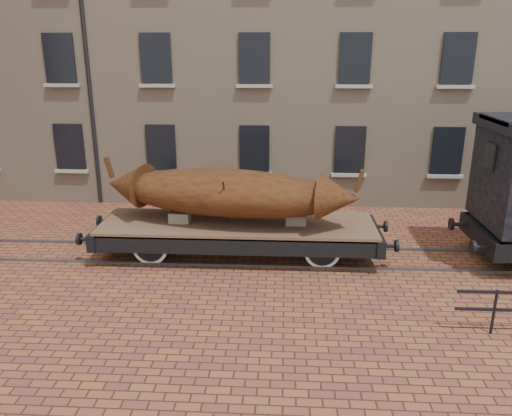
{
  "coord_description": "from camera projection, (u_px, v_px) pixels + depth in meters",
  "views": [
    {
      "loc": [
        -1.39,
        -13.24,
        5.68
      ],
      "look_at": [
        -2.19,
        0.5,
        1.3
      ],
      "focal_mm": 35.0,
      "sensor_mm": 36.0,
      "label": 1
    }
  ],
  "objects": [
    {
      "name": "iron_boat",
      "position": [
        228.0,
        192.0,
        13.83
      ],
      "size": [
        7.32,
        3.02,
        1.73
      ],
      "color": "#592F12",
      "rests_on": "flatcar_wagon"
    },
    {
      "name": "warehouse_cream",
      "position": [
        389.0,
        18.0,
        21.46
      ],
      "size": [
        40.0,
        10.19,
        14.0
      ],
      "color": "tan",
      "rests_on": "ground"
    },
    {
      "name": "rail_track",
      "position": [
        331.0,
        257.0,
        14.24
      ],
      "size": [
        30.0,
        1.52,
        0.06
      ],
      "color": "#59595E",
      "rests_on": "ground"
    },
    {
      "name": "ground",
      "position": [
        331.0,
        258.0,
        14.25
      ],
      "size": [
        90.0,
        90.0,
        0.0
      ],
      "primitive_type": "plane",
      "color": "brown"
    },
    {
      "name": "flatcar_wagon",
      "position": [
        238.0,
        229.0,
        14.14
      ],
      "size": [
        8.69,
        2.36,
        1.31
      ],
      "color": "brown",
      "rests_on": "ground"
    }
  ]
}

